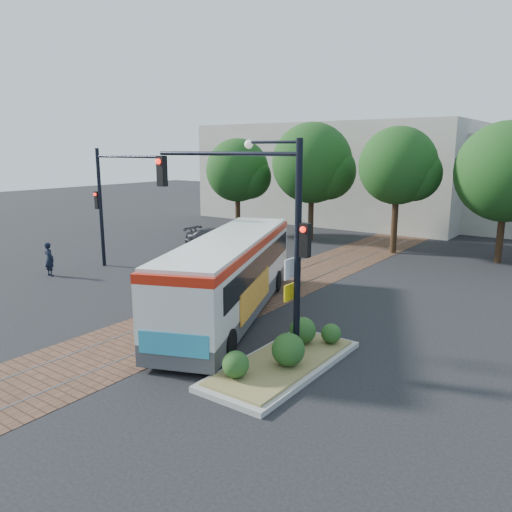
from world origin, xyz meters
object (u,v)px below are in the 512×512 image
Objects in this scene: traffic_island at (285,355)px; city_bus at (231,272)px; parked_car at (219,240)px; officer at (49,259)px; signal_pole_main at (259,215)px; signal_pole_left at (114,192)px.

city_bus is at bearing 146.71° from traffic_island.
city_bus reaches higher than parked_car.
city_bus reaches higher than officer.
parked_car is at bearing -102.06° from officer.
signal_pole_main is 16.35m from parked_car.
signal_pole_main is 3.69× the size of officer.
officer is at bearing 160.96° from city_bus.
signal_pole_left is at bearing 158.55° from signal_pole_main.
city_bus is 9.66m from signal_pole_left.
signal_pole_main reaches higher than parked_car.
signal_pole_main reaches higher than traffic_island.
signal_pole_left is 4.43m from officer.
signal_pole_main is 13.14m from signal_pole_left.
signal_pole_left is at bearing 159.64° from traffic_island.
officer is (-13.68, 1.93, -3.34)m from signal_pole_main.
traffic_island is 16.71m from parked_car.
officer is 9.85m from parked_car.
signal_pole_main reaches higher than signal_pole_left.
signal_pole_left is at bearing 167.55° from parked_car.
signal_pole_left is (-13.19, 4.89, 3.54)m from traffic_island.
traffic_island is 14.50m from signal_pole_left.
traffic_island is at bearing -136.70° from parked_car.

